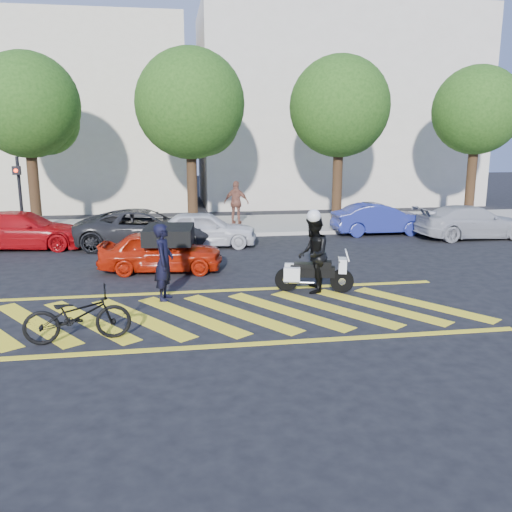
{
  "coord_description": "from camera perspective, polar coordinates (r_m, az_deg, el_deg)",
  "views": [
    {
      "loc": [
        -0.97,
        -11.61,
        3.91
      ],
      "look_at": [
        1.07,
        1.2,
        1.05
      ],
      "focal_mm": 38.0,
      "sensor_mm": 36.0,
      "label": 1
    }
  ],
  "objects": [
    {
      "name": "building_left",
      "position": [
        33.37,
        -21.84,
        13.45
      ],
      "size": [
        16.0,
        8.0,
        10.0
      ],
      "primitive_type": "cube",
      "color": "beige",
      "rests_on": "ground"
    },
    {
      "name": "parked_mid_right",
      "position": [
        19.71,
        -5.5,
        2.86
      ],
      "size": [
        3.91,
        1.83,
        1.3
      ],
      "primitive_type": "imported",
      "rotation": [
        0.0,
        0.0,
        1.49
      ],
      "color": "silver",
      "rests_on": "ground"
    },
    {
      "name": "tree_far_right",
      "position": [
        27.57,
        22.37,
        13.68
      ],
      "size": [
        4.0,
        4.0,
        7.1
      ],
      "color": "black",
      "rests_on": "ground"
    },
    {
      "name": "crosswalk",
      "position": [
        12.28,
        -4.27,
        -6.14
      ],
      "size": [
        12.33,
        4.0,
        0.01
      ],
      "color": "yellow",
      "rests_on": "ground"
    },
    {
      "name": "tree_right",
      "position": [
        24.89,
        9.04,
        14.91
      ],
      "size": [
        4.4,
        4.4,
        7.41
      ],
      "color": "black",
      "rests_on": "ground"
    },
    {
      "name": "officer_moto",
      "position": [
        13.85,
        6.01,
        0.18
      ],
      "size": [
        0.97,
        1.12,
        1.97
      ],
      "primitive_type": "imported",
      "rotation": [
        0.0,
        0.0,
        -1.83
      ],
      "color": "black",
      "rests_on": "ground"
    },
    {
      "name": "bicycle",
      "position": [
        11.1,
        -18.28,
        -5.94
      ],
      "size": [
        2.09,
        0.96,
        1.06
      ],
      "primitive_type": "imported",
      "rotation": [
        0.0,
        0.0,
        1.7
      ],
      "color": "black",
      "rests_on": "ground"
    },
    {
      "name": "officer_bike",
      "position": [
        13.29,
        -9.67,
        -0.65
      ],
      "size": [
        0.58,
        0.76,
        1.88
      ],
      "primitive_type": "imported",
      "rotation": [
        0.0,
        0.0,
        1.37
      ],
      "color": "black",
      "rests_on": "ground"
    },
    {
      "name": "police_motorcycle",
      "position": [
        13.98,
        6.02,
        -1.81
      ],
      "size": [
        1.99,
        0.9,
        0.89
      ],
      "rotation": [
        0.0,
        0.0,
        -0.26
      ],
      "color": "black",
      "rests_on": "ground"
    },
    {
      "name": "pedestrian_right",
      "position": [
        23.82,
        -2.08,
        5.64
      ],
      "size": [
        1.2,
        0.85,
        1.89
      ],
      "primitive_type": "imported",
      "rotation": [
        0.0,
        0.0,
        2.75
      ],
      "color": "brown",
      "rests_on": "sidewalk"
    },
    {
      "name": "ground",
      "position": [
        12.29,
        -4.08,
        -6.15
      ],
      "size": [
        90.0,
        90.0,
        0.0
      ],
      "primitive_type": "plane",
      "color": "black",
      "rests_on": "ground"
    },
    {
      "name": "tree_left",
      "position": [
        24.3,
        -22.6,
        14.08
      ],
      "size": [
        4.2,
        4.2,
        7.26
      ],
      "color": "black",
      "rests_on": "ground"
    },
    {
      "name": "sidewalk",
      "position": [
        23.94,
        -6.63,
        3.14
      ],
      "size": [
        60.0,
        5.0,
        0.15
      ],
      "primitive_type": "cube",
      "color": "#9E998E",
      "rests_on": "ground"
    },
    {
      "name": "parked_left",
      "position": [
        21.01,
        -23.37,
        2.51
      ],
      "size": [
        4.66,
        2.2,
        1.31
      ],
      "primitive_type": "imported",
      "rotation": [
        0.0,
        0.0,
        1.49
      ],
      "color": "#AE0A0F",
      "rests_on": "ground"
    },
    {
      "name": "building_right",
      "position": [
        34.13,
        8.22,
        14.99
      ],
      "size": [
        16.0,
        8.0,
        11.0
      ],
      "primitive_type": "cube",
      "color": "beige",
      "rests_on": "ground"
    },
    {
      "name": "parked_right",
      "position": [
        22.69,
        12.92,
        3.82
      ],
      "size": [
        3.86,
        1.39,
        1.27
      ],
      "primitive_type": "imported",
      "rotation": [
        0.0,
        0.0,
        1.56
      ],
      "color": "navy",
      "rests_on": "ground"
    },
    {
      "name": "parked_far_right",
      "position": [
        22.88,
        21.76,
        3.34
      ],
      "size": [
        4.43,
        1.83,
        1.28
      ],
      "primitive_type": "imported",
      "rotation": [
        0.0,
        0.0,
        1.58
      ],
      "color": "#A2A3A9",
      "rests_on": "ground"
    },
    {
      "name": "red_convertible",
      "position": [
        16.21,
        -9.97,
        0.51
      ],
      "size": [
        3.74,
        1.84,
        1.23
      ],
      "primitive_type": "imported",
      "rotation": [
        0.0,
        0.0,
        1.46
      ],
      "color": "#B51C08",
      "rests_on": "ground"
    },
    {
      "name": "parked_mid_left",
      "position": [
        19.95,
        -11.56,
        2.88
      ],
      "size": [
        5.04,
        2.53,
        1.37
      ],
      "primitive_type": "imported",
      "rotation": [
        0.0,
        0.0,
        1.52
      ],
      "color": "black",
      "rests_on": "ground"
    },
    {
      "name": "tree_center",
      "position": [
        23.73,
        -6.63,
        15.23
      ],
      "size": [
        4.6,
        4.6,
        7.56
      ],
      "color": "black",
      "rests_on": "ground"
    },
    {
      "name": "signal_pole",
      "position": [
        22.14,
        -23.63,
        6.25
      ],
      "size": [
        0.28,
        0.43,
        3.2
      ],
      "color": "black",
      "rests_on": "ground"
    }
  ]
}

